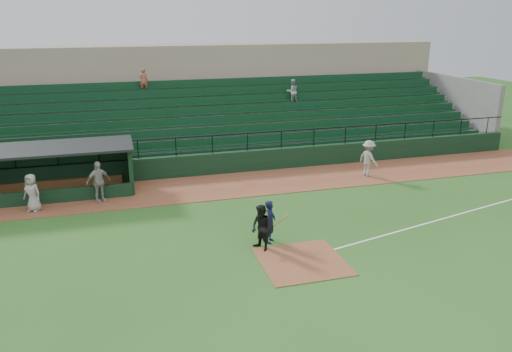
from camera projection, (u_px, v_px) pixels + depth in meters
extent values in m
plane|color=#28591D|center=(292.00, 250.00, 19.11)|extent=(90.00, 90.00, 0.00)
cube|color=brown|center=(240.00, 184.00, 26.42)|extent=(40.00, 4.00, 0.03)
cube|color=brown|center=(302.00, 261.00, 18.19)|extent=(3.00, 3.00, 0.03)
cube|color=white|center=(453.00, 216.00, 22.32)|extent=(17.49, 4.44, 0.01)
cube|color=black|center=(230.00, 162.00, 28.26)|extent=(36.00, 0.35, 1.20)
cylinder|color=black|center=(230.00, 134.00, 27.77)|extent=(36.00, 0.06, 0.06)
cube|color=slate|center=(213.00, 124.00, 32.37)|extent=(36.00, 9.00, 3.60)
cube|color=#0F371C|center=(214.00, 118.00, 31.78)|extent=(34.56, 8.00, 4.05)
cube|color=slate|center=(453.00, 106.00, 37.07)|extent=(0.35, 9.50, 4.20)
cube|color=gray|center=(195.00, 88.00, 37.89)|extent=(38.00, 3.00, 6.40)
cube|color=slate|center=(199.00, 85.00, 35.91)|extent=(36.00, 2.00, 0.20)
imported|color=#A1A1A1|center=(293.00, 92.00, 34.08)|extent=(0.81, 0.63, 1.66)
imported|color=#A3533B|center=(144.00, 80.00, 33.10)|extent=(0.56, 0.37, 1.55)
cube|color=black|center=(43.00, 166.00, 25.70)|extent=(8.50, 0.20, 2.30)
cube|color=black|center=(130.00, 166.00, 25.63)|extent=(0.20, 2.60, 2.30)
cube|color=black|center=(37.00, 149.00, 24.14)|extent=(8.90, 3.20, 0.12)
cube|color=olive|center=(45.00, 185.00, 25.61)|extent=(7.65, 0.40, 0.50)
cube|color=black|center=(39.00, 198.00, 23.52)|extent=(8.50, 0.12, 0.70)
imported|color=black|center=(270.00, 222.00, 19.53)|extent=(0.68, 0.75, 1.72)
cylinder|color=olive|center=(282.00, 220.00, 19.42)|extent=(0.79, 0.34, 0.35)
imported|color=black|center=(261.00, 228.00, 18.84)|extent=(0.98, 1.08, 1.79)
imported|color=#9A9590|center=(369.00, 158.00, 27.51)|extent=(1.07, 1.44, 1.98)
imported|color=#A19C97|center=(98.00, 182.00, 23.66)|extent=(1.25, 0.90, 1.97)
imported|color=#A29B97|center=(32.00, 193.00, 22.57)|extent=(1.01, 0.93, 1.74)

